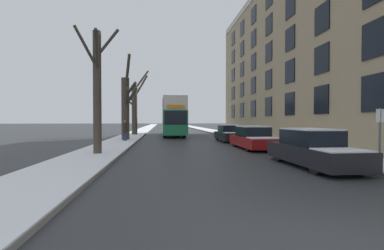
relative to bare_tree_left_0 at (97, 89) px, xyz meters
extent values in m
cube|color=gray|center=(-0.16, 42.81, -3.31)|extent=(2.71, 130.00, 0.13)
cube|color=white|center=(-0.16, 42.81, -3.23)|extent=(2.68, 130.00, 0.03)
cube|color=gray|center=(11.47, 42.81, -3.31)|extent=(2.71, 130.00, 0.13)
cube|color=white|center=(11.47, 42.81, -3.23)|extent=(2.68, 130.00, 0.03)
cube|color=tan|center=(17.33, 6.94, 4.26)|extent=(9.00, 35.02, 15.28)
cube|color=black|center=(12.80, -2.69, -0.32)|extent=(0.08, 1.40, 1.71)
cube|color=black|center=(12.80, 1.16, -0.32)|extent=(0.08, 1.40, 1.71)
cube|color=black|center=(12.80, 5.01, -0.32)|extent=(0.08, 1.40, 1.71)
cube|color=black|center=(12.80, 8.87, -0.32)|extent=(0.08, 1.40, 1.71)
cube|color=black|center=(12.80, 12.72, -0.32)|extent=(0.08, 1.40, 1.71)
cube|color=black|center=(12.80, 16.57, -0.32)|extent=(0.08, 1.40, 1.71)
cube|color=black|center=(12.80, 20.42, -0.32)|extent=(0.08, 1.40, 1.71)
cube|color=black|center=(12.80, -2.69, 2.12)|extent=(0.08, 1.40, 1.71)
cube|color=black|center=(12.80, 1.16, 2.12)|extent=(0.08, 1.40, 1.71)
cube|color=black|center=(12.80, 5.01, 2.12)|extent=(0.08, 1.40, 1.71)
cube|color=black|center=(12.80, 8.87, 2.12)|extent=(0.08, 1.40, 1.71)
cube|color=black|center=(12.80, 12.72, 2.12)|extent=(0.08, 1.40, 1.71)
cube|color=black|center=(12.80, 16.57, 2.12)|extent=(0.08, 1.40, 1.71)
cube|color=black|center=(12.80, 20.42, 2.12)|extent=(0.08, 1.40, 1.71)
cube|color=black|center=(12.80, 1.16, 4.57)|extent=(0.08, 1.40, 1.71)
cube|color=black|center=(12.80, 5.01, 4.57)|extent=(0.08, 1.40, 1.71)
cube|color=black|center=(12.80, 8.87, 4.57)|extent=(0.08, 1.40, 1.71)
cube|color=black|center=(12.80, 12.72, 4.57)|extent=(0.08, 1.40, 1.71)
cube|color=black|center=(12.80, 16.57, 4.57)|extent=(0.08, 1.40, 1.71)
cube|color=black|center=(12.80, 20.42, 4.57)|extent=(0.08, 1.40, 1.71)
cube|color=black|center=(12.80, 5.01, 7.01)|extent=(0.08, 1.40, 1.71)
cube|color=black|center=(12.80, 8.87, 7.01)|extent=(0.08, 1.40, 1.71)
cube|color=black|center=(12.80, 12.72, 7.01)|extent=(0.08, 1.40, 1.71)
cube|color=black|center=(12.80, 16.57, 7.01)|extent=(0.08, 1.40, 1.71)
cube|color=black|center=(12.80, 20.42, 7.01)|extent=(0.08, 1.40, 1.71)
cube|color=black|center=(12.80, 12.72, 9.46)|extent=(0.08, 1.40, 1.71)
cube|color=black|center=(12.80, 16.57, 9.46)|extent=(0.08, 1.40, 1.71)
cube|color=black|center=(12.80, 20.42, 9.46)|extent=(0.08, 1.40, 1.71)
cylinder|color=#423A30|center=(-0.01, 0.07, -0.23)|extent=(0.40, 0.40, 6.29)
cylinder|color=#423A30|center=(0.19, -0.89, 1.67)|extent=(0.57, 2.04, 1.51)
cylinder|color=#423A30|center=(0.56, -0.24, 2.23)|extent=(1.30, 0.79, 1.26)
cylinder|color=#423A30|center=(-0.36, -0.53, 1.89)|extent=(0.86, 1.38, 1.75)
cylinder|color=#423A30|center=(0.07, 9.62, -0.62)|extent=(0.68, 0.68, 5.52)
cylinder|color=#423A30|center=(-0.15, 10.31, 0.47)|extent=(0.71, 1.59, 1.42)
cylinder|color=#423A30|center=(0.28, 8.70, 0.38)|extent=(0.68, 2.04, 1.53)
cylinder|color=#423A30|center=(0.35, 8.77, 2.35)|extent=(0.86, 1.98, 3.02)
cylinder|color=#423A30|center=(0.56, 9.07, 1.05)|extent=(1.27, 1.36, 1.30)
cylinder|color=#423A30|center=(0.60, 9.09, 0.42)|extent=(1.34, 1.34, 1.59)
cylinder|color=#423A30|center=(0.00, 17.87, -0.36)|extent=(0.66, 0.66, 6.04)
cylinder|color=#423A30|center=(-0.67, 18.19, 0.70)|extent=(1.58, 0.92, 1.32)
cylinder|color=#423A30|center=(-0.68, 17.94, 1.22)|extent=(1.53, 0.39, 1.25)
cylinder|color=#423A30|center=(0.76, 18.71, 3.37)|extent=(1.80, 1.96, 2.70)
cylinder|color=#423A30|center=(0.71, 18.41, 2.57)|extent=(1.71, 1.39, 2.90)
cube|color=#1E7A47|center=(4.56, 17.38, -1.79)|extent=(2.45, 11.75, 2.50)
cube|color=silver|center=(4.56, 17.38, 0.12)|extent=(2.40, 11.51, 1.30)
cube|color=beige|center=(4.56, 17.38, 0.83)|extent=(2.40, 11.51, 0.12)
cube|color=black|center=(4.56, 17.38, -1.31)|extent=(2.48, 10.34, 1.30)
cube|color=black|center=(4.56, 17.38, 0.18)|extent=(2.48, 10.34, 0.99)
cube|color=black|center=(4.56, 11.53, -1.31)|extent=(2.21, 0.06, 1.37)
cube|color=orange|center=(4.56, 11.52, -0.21)|extent=(1.72, 0.05, 0.32)
cylinder|color=black|center=(3.51, 13.86, -2.84)|extent=(0.30, 1.08, 1.08)
cylinder|color=black|center=(5.62, 13.86, -2.84)|extent=(0.30, 1.08, 1.08)
cylinder|color=black|center=(3.51, 20.67, -2.84)|extent=(0.30, 1.08, 1.08)
cylinder|color=black|center=(5.62, 20.67, -2.84)|extent=(0.30, 1.08, 1.08)
cube|color=black|center=(9.03, -4.01, -2.89)|extent=(1.71, 4.56, 0.65)
cube|color=black|center=(9.03, -3.83, -2.26)|extent=(1.47, 2.28, 0.61)
cube|color=white|center=(9.03, -3.83, -1.92)|extent=(1.43, 2.17, 0.06)
cube|color=white|center=(9.03, -5.63, -2.54)|extent=(1.54, 1.19, 0.05)
cylinder|color=black|center=(8.28, -5.38, -3.04)|extent=(0.20, 0.67, 0.67)
cylinder|color=black|center=(9.77, -5.38, -3.04)|extent=(0.20, 0.67, 0.67)
cylinder|color=black|center=(8.28, -2.64, -3.04)|extent=(0.20, 0.67, 0.67)
cylinder|color=black|center=(9.77, -2.64, -3.04)|extent=(0.20, 0.67, 0.67)
cube|color=maroon|center=(9.03, 2.42, -2.91)|extent=(1.88, 4.57, 0.60)
cube|color=black|center=(9.03, 2.60, -2.30)|extent=(1.62, 2.29, 0.62)
cube|color=white|center=(9.03, 2.60, -1.95)|extent=(1.58, 2.17, 0.07)
cube|color=white|center=(9.03, 0.80, -2.58)|extent=(1.69, 1.19, 0.06)
cylinder|color=black|center=(8.20, 1.05, -3.04)|extent=(0.20, 0.67, 0.67)
cylinder|color=black|center=(9.86, 1.05, -3.04)|extent=(0.20, 0.67, 0.67)
cylinder|color=black|center=(8.20, 3.79, -3.04)|extent=(0.20, 0.67, 0.67)
cylinder|color=black|center=(9.86, 3.79, -3.04)|extent=(0.20, 0.67, 0.67)
cube|color=black|center=(9.03, 8.14, -2.89)|extent=(1.85, 4.20, 0.63)
cube|color=black|center=(9.03, 8.31, -2.28)|extent=(1.59, 2.10, 0.59)
cube|color=white|center=(9.03, 8.31, -1.96)|extent=(1.55, 2.00, 0.06)
cube|color=white|center=(9.03, 6.65, -2.55)|extent=(1.66, 1.10, 0.05)
cylinder|color=black|center=(8.21, 6.88, -3.04)|extent=(0.20, 0.68, 0.68)
cylinder|color=black|center=(9.84, 6.88, -3.04)|extent=(0.20, 0.68, 0.68)
cylinder|color=black|center=(8.21, 9.40, -3.04)|extent=(0.20, 0.68, 0.68)
cylinder|color=black|center=(9.84, 9.40, -3.04)|extent=(0.20, 0.68, 0.68)
cylinder|color=navy|center=(0.12, 8.23, -2.96)|extent=(0.19, 0.19, 0.85)
cylinder|color=navy|center=(0.29, 8.17, -2.96)|extent=(0.19, 0.19, 0.85)
cylinder|color=#2D2319|center=(0.21, 8.20, -2.16)|extent=(0.40, 0.40, 0.74)
sphere|color=#8C6647|center=(0.21, 8.20, -1.67)|extent=(0.23, 0.23, 0.23)
cylinder|color=#4C4F54|center=(10.42, -5.59, -2.27)|extent=(0.07, 0.07, 2.21)
cube|color=silver|center=(10.42, -5.61, -1.42)|extent=(0.32, 0.02, 0.44)
camera|label=1|loc=(3.20, -13.31, -1.58)|focal=24.00mm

